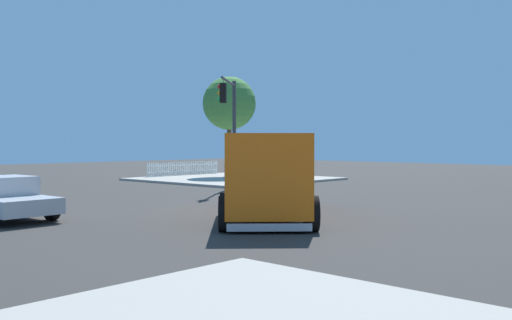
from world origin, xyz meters
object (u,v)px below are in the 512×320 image
object	(u,v)px
pedestrian_near_corner	(276,163)
shade_tree_near	(229,104)
delivery_truck	(264,174)
traffic_light_primary	(230,116)

from	to	relation	value
pedestrian_near_corner	shade_tree_near	bearing A→B (deg)	-75.59
delivery_truck	shade_tree_near	distance (m)	21.76
pedestrian_near_corner	traffic_light_primary	bearing A→B (deg)	24.59
delivery_truck	shade_tree_near	size ratio (longest dim) A/B	1.07
delivery_truck	shade_tree_near	world-z (taller)	shade_tree_near
delivery_truck	pedestrian_near_corner	size ratio (longest dim) A/B	4.33
traffic_light_primary	pedestrian_near_corner	size ratio (longest dim) A/B	3.33
delivery_truck	traffic_light_primary	distance (m)	11.74
shade_tree_near	pedestrian_near_corner	bearing A→B (deg)	104.41
traffic_light_primary	pedestrian_near_corner	bearing A→B (deg)	-155.41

